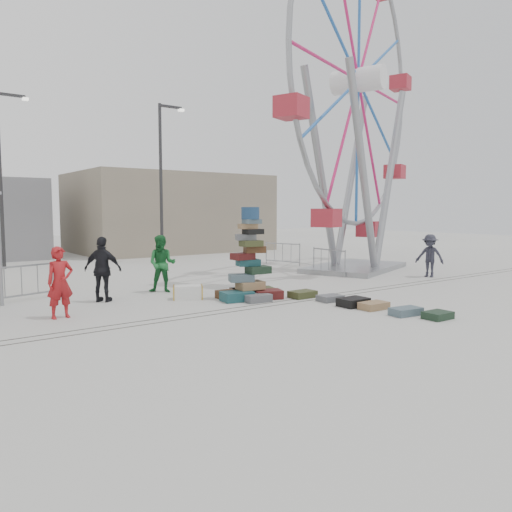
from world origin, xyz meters
TOP-DOWN VIEW (x-y plane):
  - ground at (0.00, 0.00)m, footprint 90.00×90.00m
  - track_line_near at (0.00, 0.60)m, footprint 40.00×0.04m
  - track_line_far at (0.00, 1.00)m, footprint 40.00×0.04m
  - building_right at (7.00, 20.00)m, footprint 12.00×8.00m
  - lamp_post_right at (3.09, 13.00)m, footprint 1.41×0.25m
  - lamp_post_left at (-3.91, 15.00)m, footprint 1.41×0.25m
  - suitcase_tower at (0.48, 1.93)m, footprint 2.09×1.75m
  - ferris_wheel at (8.67, 5.06)m, footprint 12.03×4.76m
  - steamer_trunk at (-1.05, 3.00)m, footprint 1.02×0.86m
  - row_case_0 at (1.92, 1.11)m, footprint 0.81×0.55m
  - row_case_1 at (2.16, 0.15)m, footprint 0.76×0.61m
  - row_case_2 at (2.12, -0.79)m, footprint 0.83×0.60m
  - row_case_3 at (2.26, -1.42)m, footprint 0.81×0.52m
  - row_case_4 at (2.30, -2.42)m, footprint 0.88×0.57m
  - row_case_5 at (2.58, -3.17)m, footprint 0.70×0.53m
  - barricade_dummy_c at (-5.18, 5.63)m, footprint 1.95×0.64m
  - barricade_wheel_front at (6.46, 4.51)m, footprint 0.27×2.00m
  - barricade_wheel_back at (7.33, 8.57)m, footprint 0.63×1.95m
  - pedestrian_red at (-4.91, 2.54)m, footprint 0.68×0.47m
  - pedestrian_green at (-1.11, 4.61)m, footprint 1.16×1.13m
  - pedestrian_black at (-3.27, 4.09)m, footprint 1.13×1.13m
  - pedestrian_grey at (9.23, 1.59)m, footprint 0.96×1.26m

SIDE VIEW (x-z plane):
  - ground at x=0.00m, z-range 0.00..0.00m
  - track_line_near at x=0.00m, z-range 0.00..0.01m
  - track_line_far at x=0.00m, z-range 0.00..0.01m
  - row_case_1 at x=2.16m, z-range 0.00..0.18m
  - row_case_5 at x=2.58m, z-range 0.00..0.19m
  - row_case_3 at x=2.26m, z-range 0.00..0.20m
  - row_case_4 at x=2.30m, z-range 0.00..0.20m
  - row_case_0 at x=1.92m, z-range 0.00..0.21m
  - row_case_2 at x=2.12m, z-range 0.00..0.24m
  - steamer_trunk at x=-1.05m, z-range 0.00..0.41m
  - barricade_dummy_c at x=-5.18m, z-range 0.00..1.10m
  - barricade_wheel_front at x=6.46m, z-range 0.00..1.10m
  - barricade_wheel_back at x=7.33m, z-range 0.00..1.10m
  - suitcase_tower at x=0.48m, z-range -0.61..2.18m
  - pedestrian_grey at x=9.23m, z-range 0.00..1.73m
  - pedestrian_red at x=-4.91m, z-range 0.00..1.80m
  - pedestrian_green at x=-1.11m, z-range 0.00..1.88m
  - pedestrian_black at x=-3.27m, z-range 0.00..1.93m
  - building_right at x=7.00m, z-range 0.00..5.00m
  - lamp_post_right at x=3.09m, z-range 0.48..8.48m
  - lamp_post_left at x=-3.91m, z-range 0.48..8.48m
  - ferris_wheel at x=8.67m, z-range -0.11..14.69m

